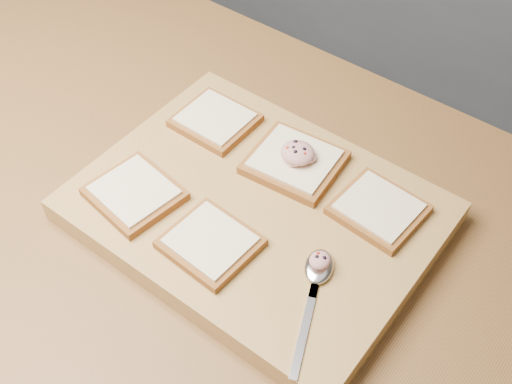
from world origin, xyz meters
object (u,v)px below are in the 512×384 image
Objects in this scene: spoon at (317,275)px; bread_far_center at (295,162)px; cutting_board at (256,211)px; tuna_salad_dollop at (298,153)px.

bread_far_center is at bearing 133.52° from spoon.
cutting_board is at bearing -91.02° from bread_far_center.
cutting_board is at bearing 159.15° from spoon.
cutting_board is 0.15m from spoon.
bread_far_center is 0.20m from spoon.
cutting_board is 0.10m from bread_far_center.
bread_far_center is at bearing 88.98° from cutting_board.
tuna_salad_dollop is 0.20m from spoon.
cutting_board is 9.60× the size of tuna_salad_dollop.
tuna_salad_dollop is (0.00, 0.00, 0.02)m from bread_far_center.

